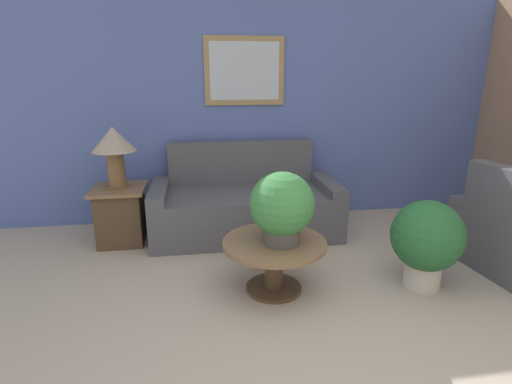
# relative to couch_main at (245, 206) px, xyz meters

# --- Properties ---
(wall_back) EXTENTS (7.88, 0.09, 2.60)m
(wall_back) POSITION_rel_couch_main_xyz_m (0.18, 0.54, 1.00)
(wall_back) COLOR #5166A8
(wall_back) RESTS_ON ground_plane
(couch_main) EXTENTS (2.04, 0.96, 0.99)m
(couch_main) POSITION_rel_couch_main_xyz_m (0.00, 0.00, 0.00)
(couch_main) COLOR #4C4C51
(couch_main) RESTS_ON ground_plane
(coffee_table) EXTENTS (0.85, 0.85, 0.44)m
(coffee_table) POSITION_rel_couch_main_xyz_m (0.08, -1.31, 0.01)
(coffee_table) COLOR #4C3823
(coffee_table) RESTS_ON ground_plane
(side_table) EXTENTS (0.54, 0.54, 0.61)m
(side_table) POSITION_rel_couch_main_xyz_m (-1.33, -0.09, -0.00)
(side_table) COLOR #4C3823
(side_table) RESTS_ON ground_plane
(table_lamp) EXTENTS (0.44, 0.44, 0.63)m
(table_lamp) POSITION_rel_couch_main_xyz_m (-1.33, -0.09, 0.73)
(table_lamp) COLOR brown
(table_lamp) RESTS_ON side_table
(potted_plant_on_table) EXTENTS (0.51, 0.51, 0.58)m
(potted_plant_on_table) POSITION_rel_couch_main_xyz_m (0.13, -1.34, 0.43)
(potted_plant_on_table) COLOR #4C4742
(potted_plant_on_table) RESTS_ON coffee_table
(potted_plant_floor) EXTENTS (0.59, 0.59, 0.76)m
(potted_plant_floor) POSITION_rel_couch_main_xyz_m (1.34, -1.44, 0.12)
(potted_plant_floor) COLOR beige
(potted_plant_floor) RESTS_ON ground_plane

